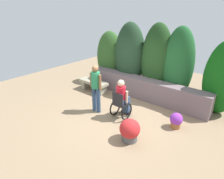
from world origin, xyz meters
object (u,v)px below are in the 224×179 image
(flower_pot_terracotta_by_wall, at_px, (176,120))
(person_in_wheelchair, at_px, (122,100))
(stone_bench, at_px, (94,84))
(person_standing_companion, at_px, (96,86))
(flower_pot_purple_near, at_px, (130,130))

(flower_pot_terracotta_by_wall, bearing_deg, person_in_wheelchair, -162.05)
(stone_bench, distance_m, person_in_wheelchair, 2.43)
(person_standing_companion, bearing_deg, stone_bench, 120.52)
(flower_pot_purple_near, bearing_deg, stone_bench, 150.10)
(stone_bench, height_order, flower_pot_purple_near, flower_pot_purple_near)
(flower_pot_purple_near, distance_m, flower_pot_terracotta_by_wall, 1.57)
(flower_pot_purple_near, height_order, flower_pot_terracotta_by_wall, flower_pot_purple_near)
(flower_pot_purple_near, bearing_deg, person_standing_companion, 161.91)
(person_in_wheelchair, bearing_deg, flower_pot_terracotta_by_wall, 7.90)
(person_in_wheelchair, distance_m, flower_pot_purple_near, 1.28)
(flower_pot_terracotta_by_wall, bearing_deg, stone_bench, 173.90)
(person_in_wheelchair, xyz_separation_m, flower_pot_terracotta_by_wall, (1.66, 0.54, -0.37))
(stone_bench, xyz_separation_m, person_in_wheelchair, (2.22, -0.95, 0.31))
(stone_bench, xyz_separation_m, person_standing_companion, (1.32, -1.21, 0.65))
(stone_bench, relative_size, flower_pot_terracotta_by_wall, 2.78)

